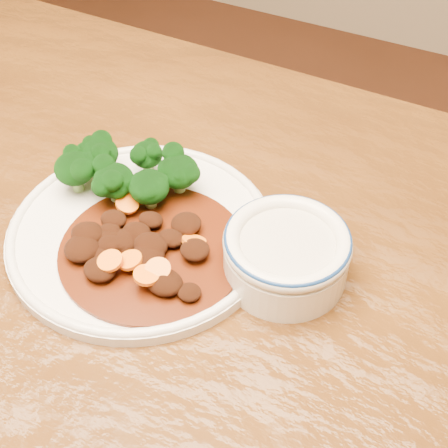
% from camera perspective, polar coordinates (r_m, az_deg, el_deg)
% --- Properties ---
extents(dining_table, '(1.51, 0.92, 0.75)m').
position_cam_1_polar(dining_table, '(0.73, -11.54, -7.78)').
color(dining_table, '#57310F').
rests_on(dining_table, ground).
extents(dinner_plate, '(0.29, 0.29, 0.02)m').
position_cam_1_polar(dinner_plate, '(0.68, -7.60, -0.60)').
color(dinner_plate, white).
rests_on(dinner_plate, dining_table).
extents(broccoli_florets, '(0.15, 0.10, 0.05)m').
position_cam_1_polar(broccoli_florets, '(0.70, -9.01, 4.85)').
color(broccoli_florets, '#76A253').
rests_on(broccoli_florets, dinner_plate).
extents(mince_stew, '(0.19, 0.19, 0.03)m').
position_cam_1_polar(mince_stew, '(0.64, -7.69, -2.14)').
color(mince_stew, '#4B1E08').
rests_on(mince_stew, dinner_plate).
extents(dip_bowl, '(0.13, 0.13, 0.06)m').
position_cam_1_polar(dip_bowl, '(0.62, 5.71, -2.66)').
color(dip_bowl, white).
rests_on(dip_bowl, dining_table).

